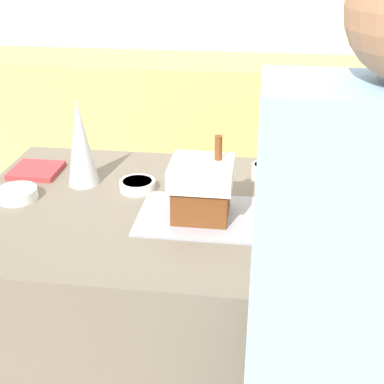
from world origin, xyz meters
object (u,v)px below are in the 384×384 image
Objects in this scene: cookbook at (36,170)px; candy_bowl_behind_tray at (307,165)px; gingerbread_house at (202,188)px; candy_bowl_near_tray_right at (17,193)px; candy_bowl_far_left at (337,201)px; candy_bowl_center_rear at (266,170)px; baking_tray at (201,216)px; person at (356,376)px; candy_bowl_beside_tree at (137,185)px; decorative_tree at (80,143)px.

candy_bowl_behind_tray is at bearing 8.20° from cookbook.
gingerbread_house reaches higher than candy_bowl_near_tray_right.
candy_bowl_center_rear is (-0.24, 0.22, 0.00)m from candy_bowl_far_left.
gingerbread_house is 0.73m from cookbook.
candy_bowl_far_left is at bearing -42.07° from candy_bowl_center_rear.
candy_bowl_center_rear reaches higher than baking_tray.
cookbook is (-1.03, -0.15, -0.02)m from candy_bowl_behind_tray.
person is (1.05, -0.70, -0.01)m from candy_bowl_near_tray_right.
candy_bowl_behind_tray is at bearing 49.10° from baking_tray.
candy_bowl_center_rear reaches higher than candy_bowl_behind_tray.
candy_bowl_behind_tray is (1.01, 0.37, 0.00)m from candy_bowl_near_tray_right.
candy_bowl_beside_tree is at bearing -158.34° from candy_bowl_behind_tray.
decorative_tree reaches higher than baking_tray.
candy_bowl_center_rear is 0.06× the size of person.
candy_bowl_beside_tree is at bearing 145.52° from gingerbread_house.
person reaches higher than candy_bowl_beside_tree.
gingerbread_house is 0.15× the size of person.
decorative_tree reaches higher than candy_bowl_near_tray_right.
candy_bowl_behind_tray is at bearing 14.67° from decorative_tree.
candy_bowl_far_left is at bearing -4.44° from candy_bowl_beside_tree.
person reaches higher than candy_bowl_center_rear.
decorative_tree is 2.47× the size of candy_bowl_beside_tree.
baking_tray is 3.90× the size of candy_bowl_center_rear.
gingerbread_house is at bearing -21.68° from cookbook.
candy_bowl_beside_tree reaches higher than cookbook.
cookbook is (-0.02, 0.22, -0.01)m from candy_bowl_near_tray_right.
decorative_tree is 3.05× the size of candy_bowl_center_rear.
cookbook is at bearing 158.29° from baking_tray.
candy_bowl_far_left is 0.98× the size of candy_bowl_behind_tray.
candy_bowl_far_left is 0.66× the size of cookbook.
candy_bowl_behind_tray reaches higher than candy_bowl_near_tray_right.
gingerbread_house is 2.52× the size of candy_bowl_center_rear.
decorative_tree reaches higher than candy_bowl_center_rear.
candy_bowl_far_left is at bearing -5.20° from decorative_tree.
candy_bowl_near_tray_right is at bearing 175.92° from baking_tray.
candy_bowl_behind_tray is (0.61, 0.24, 0.01)m from candy_bowl_beside_tree.
candy_bowl_far_left is at bearing -74.27° from candy_bowl_behind_tray.
decorative_tree reaches higher than candy_bowl_behind_tray.
decorative_tree is at bearing 156.34° from baking_tray.
person is at bearing -40.76° from cookbook.
gingerbread_house reaches higher than candy_bowl_behind_tray.
gingerbread_house is 0.77m from person.
candy_bowl_beside_tree is (0.40, 0.13, -0.00)m from candy_bowl_near_tray_right.
cookbook is at bearing 139.24° from person.
candy_bowl_beside_tree is at bearing 175.56° from candy_bowl_far_left.
candy_bowl_center_rear reaches higher than candy_bowl_near_tray_right.
gingerbread_house reaches higher than candy_bowl_far_left.
decorative_tree is 0.18× the size of person.
candy_bowl_near_tray_right is (-1.09, -0.07, -0.01)m from candy_bowl_far_left.
person is at bearing -78.81° from candy_bowl_center_rear.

